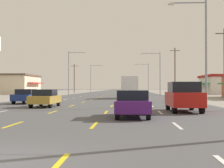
# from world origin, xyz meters

# --- Properties ---
(ground_plane) EXTENTS (572.00, 572.00, 0.00)m
(ground_plane) POSITION_xyz_m (0.00, 66.00, 0.00)
(ground_plane) COLOR #4C4C4F
(lot_apron_left) EXTENTS (28.00, 440.00, 0.01)m
(lot_apron_left) POSITION_xyz_m (-24.75, 66.00, 0.00)
(lot_apron_left) COLOR gray
(lot_apron_left) RESTS_ON ground
(lane_markings) EXTENTS (10.64, 227.60, 0.01)m
(lane_markings) POSITION_xyz_m (0.00, 104.50, 0.01)
(lane_markings) COLOR white
(lane_markings) RESTS_ON ground
(signal_span_wire) EXTENTS (27.53, 0.52, 9.01)m
(signal_span_wire) POSITION_xyz_m (-0.03, 7.08, 5.34)
(signal_span_wire) COLOR brown
(signal_span_wire) RESTS_ON ground
(sedan_inner_right_nearest) EXTENTS (1.80, 4.50, 1.46)m
(sedan_inner_right_nearest) POSITION_xyz_m (3.42, 11.01, 0.76)
(sedan_inner_right_nearest) COLOR #4C196B
(sedan_inner_right_nearest) RESTS_ON ground
(suv_far_right_near) EXTENTS (1.98, 4.90, 1.98)m
(suv_far_right_near) POSITION_xyz_m (6.89, 15.41, 1.03)
(suv_far_right_near) COLOR red
(suv_far_right_near) RESTS_ON ground
(sedan_inner_left_mid) EXTENTS (1.80, 4.50, 1.46)m
(sedan_inner_left_mid) POSITION_xyz_m (-3.70, 20.33, 0.76)
(sedan_inner_left_mid) COLOR #B28C33
(sedan_inner_left_mid) RESTS_ON ground
(sedan_far_left_midfar) EXTENTS (1.80, 4.50, 1.46)m
(sedan_far_left_midfar) POSITION_xyz_m (-7.14, 26.25, 0.76)
(sedan_far_left_midfar) COLOR navy
(sedan_far_left_midfar) RESTS_ON ground
(box_truck_inner_right_far) EXTENTS (2.40, 7.20, 3.23)m
(box_truck_inner_right_far) POSITION_xyz_m (3.38, 43.22, 1.84)
(box_truck_inner_right_far) COLOR red
(box_truck_inner_right_far) RESTS_ON ground
(storefront_left_row_2) EXTENTS (14.47, 14.86, 4.91)m
(storefront_left_row_2) POSITION_xyz_m (-27.06, 75.92, 2.47)
(storefront_left_row_2) COLOR beige
(storefront_left_row_2) RESTS_ON ground
(streetlight_right_row_0) EXTENTS (3.47, 0.26, 9.49)m
(streetlight_right_row_0) POSITION_xyz_m (9.83, 23.12, 5.43)
(streetlight_right_row_0) COLOR gray
(streetlight_right_row_0) RESTS_ON ground
(streetlight_left_row_1) EXTENTS (3.93, 0.26, 9.71)m
(streetlight_left_row_1) POSITION_xyz_m (-9.77, 67.03, 5.60)
(streetlight_left_row_1) COLOR gray
(streetlight_left_row_1) RESTS_ON ground
(streetlight_right_row_1) EXTENTS (4.36, 0.26, 9.45)m
(streetlight_right_row_1) POSITION_xyz_m (9.69, 67.03, 5.52)
(streetlight_right_row_1) COLOR gray
(streetlight_right_row_1) RESTS_ON ground
(streetlight_left_row_2) EXTENTS (3.93, 0.26, 9.75)m
(streetlight_left_row_2) POSITION_xyz_m (-9.77, 110.94, 5.62)
(streetlight_left_row_2) COLOR gray
(streetlight_left_row_2) RESTS_ON ground
(streetlight_right_row_2) EXTENTS (4.79, 0.26, 10.11)m
(streetlight_right_row_2) POSITION_xyz_m (9.64, 110.94, 5.91)
(streetlight_right_row_2) COLOR gray
(streetlight_right_row_2) RESTS_ON ground
(utility_pole_right_row_1) EXTENTS (2.20, 0.26, 10.39)m
(utility_pole_right_row_1) POSITION_xyz_m (13.42, 67.19, 5.39)
(utility_pole_right_row_1) COLOR brown
(utility_pole_right_row_1) RESTS_ON ground
(utility_pole_left_row_2) EXTENTS (2.20, 0.26, 8.66)m
(utility_pole_left_row_2) POSITION_xyz_m (-12.87, 91.44, 4.52)
(utility_pole_left_row_2) COLOR brown
(utility_pole_left_row_2) RESTS_ON ground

